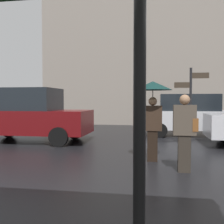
{
  "coord_description": "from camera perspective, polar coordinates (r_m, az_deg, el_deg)",
  "views": [
    {
      "loc": [
        -0.21,
        -2.75,
        1.57
      ],
      "look_at": [
        -1.44,
        4.8,
        1.24
      ],
      "focal_mm": 43.07,
      "sensor_mm": 36.0,
      "label": 1
    }
  ],
  "objects": [
    {
      "name": "parked_car_right",
      "position": [
        12.46,
        16.66,
        -0.58
      ],
      "size": [
        4.55,
        1.85,
        1.85
      ],
      "rotation": [
        0.0,
        0.0,
        3.38
      ],
      "color": "silver",
      "rests_on": "ground"
    },
    {
      "name": "parked_car_left",
      "position": [
        10.71,
        -17.21,
        -0.57
      ],
      "size": [
        4.49,
        2.08,
        2.03
      ],
      "rotation": [
        0.0,
        0.0,
        0.15
      ],
      "color": "#590C0F",
      "rests_on": "ground"
    },
    {
      "name": "street_signpost",
      "position": [
        9.03,
        16.38,
        2.55
      ],
      "size": [
        1.08,
        0.08,
        2.62
      ],
      "color": "black",
      "rests_on": "ground"
    },
    {
      "name": "pedestrian_with_umbrella",
      "position": [
        6.94,
        8.65,
        2.73
      ],
      "size": [
        0.98,
        0.98,
        2.06
      ],
      "rotation": [
        0.0,
        0.0,
        3.05
      ],
      "color": "black",
      "rests_on": "ground"
    },
    {
      "name": "pedestrian_with_bag",
      "position": [
        6.07,
        15.25,
        -3.37
      ],
      "size": [
        0.52,
        0.24,
        1.7
      ],
      "rotation": [
        0.0,
        0.0,
        4.57
      ],
      "color": "#2A241E",
      "rests_on": "ground"
    },
    {
      "name": "building_block",
      "position": [
        19.08,
        10.04,
        18.93
      ],
      "size": [
        15.37,
        2.58,
        13.99
      ],
      "primitive_type": "cube",
      "color": "gray",
      "rests_on": "ground"
    }
  ]
}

